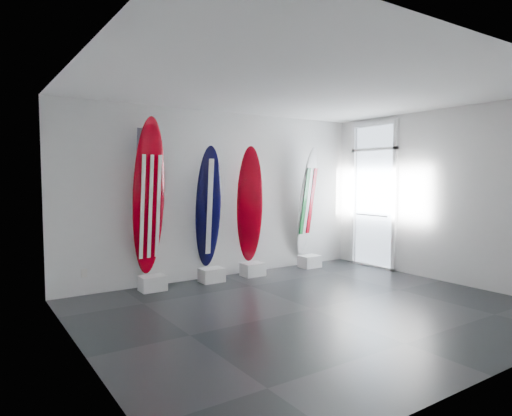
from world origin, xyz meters
TOP-DOWN VIEW (x-y plane):
  - floor at (0.00, 0.00)m, footprint 6.00×6.00m
  - ceiling at (0.00, 0.00)m, footprint 6.00×6.00m
  - wall_back at (0.00, 2.50)m, footprint 6.00×0.00m
  - wall_front at (0.00, -2.50)m, footprint 6.00×0.00m
  - wall_left at (-3.00, 0.00)m, footprint 0.00×5.00m
  - wall_right at (3.00, 0.00)m, footprint 0.00×5.00m
  - display_block_usa at (-1.47, 2.18)m, footprint 0.40×0.30m
  - surfboard_usa at (-1.47, 2.28)m, footprint 0.62×0.42m
  - display_block_navy at (-0.40, 2.18)m, footprint 0.40×0.30m
  - surfboard_navy at (-0.40, 2.28)m, footprint 0.50×0.34m
  - display_block_swiss at (0.45, 2.18)m, footprint 0.40×0.30m
  - surfboard_swiss at (0.45, 2.28)m, footprint 0.56×0.45m
  - display_block_italy at (1.83, 2.18)m, footprint 0.40×0.30m
  - surfboard_italy at (1.83, 2.28)m, footprint 0.59×0.52m
  - wall_outlet at (-2.45, 2.48)m, footprint 0.09×0.02m
  - glass_door at (2.97, 1.55)m, footprint 0.12×1.16m
  - balcony at (4.30, 1.55)m, footprint 2.80×2.20m

SIDE VIEW (x-z plane):
  - floor at x=0.00m, z-range 0.00..0.00m
  - display_block_usa at x=-1.47m, z-range 0.00..0.24m
  - display_block_navy at x=-0.40m, z-range 0.00..0.24m
  - display_block_swiss at x=0.45m, z-range 0.00..0.24m
  - display_block_italy at x=1.83m, z-range 0.00..0.24m
  - wall_outlet at x=-2.45m, z-range 0.28..0.41m
  - balcony at x=4.30m, z-range -0.10..1.10m
  - surfboard_navy at x=-0.40m, z-range 0.24..2.36m
  - surfboard_swiss at x=0.45m, z-range 0.24..2.39m
  - surfboard_italy at x=1.83m, z-range 0.23..2.43m
  - glass_door at x=2.97m, z-range 0.00..2.85m
  - wall_back at x=0.00m, z-range -1.50..4.50m
  - wall_front at x=0.00m, z-range -1.50..4.50m
  - wall_left at x=-3.00m, z-range -1.00..4.00m
  - wall_right at x=3.00m, z-range -1.00..4.00m
  - surfboard_usa at x=-1.47m, z-range 0.24..2.78m
  - ceiling at x=0.00m, z-range 3.00..3.00m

